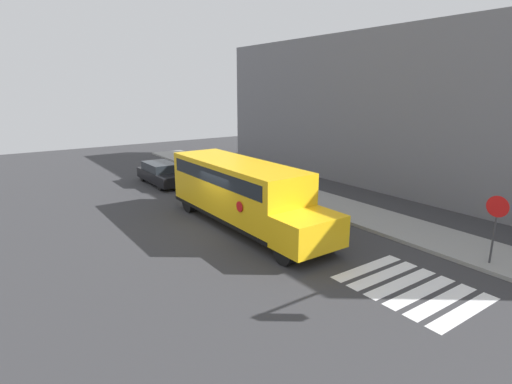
{
  "coord_description": "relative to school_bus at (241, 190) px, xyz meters",
  "views": [
    {
      "loc": [
        15.04,
        -8.71,
        6.19
      ],
      "look_at": [
        0.71,
        1.35,
        1.62
      ],
      "focal_mm": 28.0,
      "sensor_mm": 36.0,
      "label": 1
    }
  ],
  "objects": [
    {
      "name": "ground_plane",
      "position": [
        -0.21,
        -0.85,
        -1.69
      ],
      "size": [
        60.0,
        60.0,
        0.0
      ],
      "primitive_type": "plane",
      "color": "#333335"
    },
    {
      "name": "stop_sign",
      "position": [
        8.87,
        4.78,
        0.07
      ],
      "size": [
        0.76,
        0.1,
        2.63
      ],
      "color": "#38383A",
      "rests_on": "ground"
    },
    {
      "name": "parked_car",
      "position": [
        -9.97,
        0.18,
        -0.99
      ],
      "size": [
        4.75,
        1.78,
        1.4
      ],
      "color": "black",
      "rests_on": "ground"
    },
    {
      "name": "building_backdrop",
      "position": [
        -0.21,
        12.15,
        3.1
      ],
      "size": [
        32.0,
        4.0,
        9.6
      ],
      "color": "slate",
      "rests_on": "ground"
    },
    {
      "name": "crosswalk_stripes",
      "position": [
        8.2,
        1.15,
        -1.69
      ],
      "size": [
        4.0,
        3.2,
        0.01
      ],
      "color": "white",
      "rests_on": "ground"
    },
    {
      "name": "school_bus",
      "position": [
        0.0,
        0.0,
        0.0
      ],
      "size": [
        9.94,
        2.57,
        2.94
      ],
      "color": "yellow",
      "rests_on": "ground"
    },
    {
      "name": "sidewalk_strip",
      "position": [
        -0.21,
        5.65,
        -1.62
      ],
      "size": [
        44.0,
        3.0,
        0.15
      ],
      "color": "gray",
      "rests_on": "ground"
    }
  ]
}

